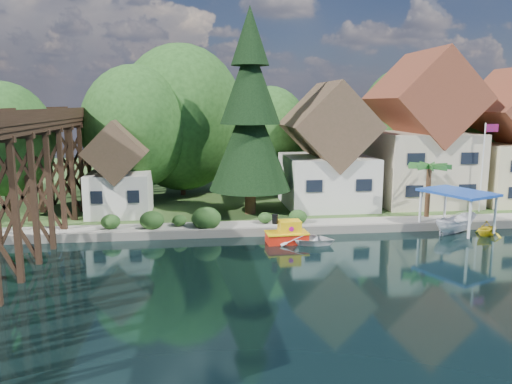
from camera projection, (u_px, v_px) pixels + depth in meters
ground at (280, 272)px, 28.95m from camera, size 140.00×140.00×0.00m
bank at (234, 180)px, 62.13m from camera, size 140.00×52.00×0.50m
seawall at (314, 230)px, 37.20m from camera, size 60.00×0.40×0.62m
promenade at (336, 222)px, 38.67m from camera, size 50.00×2.60×0.06m
trestle_bridge at (14, 173)px, 31.14m from camera, size 4.12×44.18×9.30m
house_left at (327, 154)px, 44.52m from camera, size 7.64×8.64×11.02m
house_center at (421, 139)px, 45.87m from camera, size 8.65×9.18×13.89m
shed at (119, 175)px, 41.12m from camera, size 5.09×5.40×7.85m
bg_trees at (254, 128)px, 48.56m from camera, size 49.90×13.30×10.57m
shrubs at (198, 217)px, 37.23m from camera, size 15.76×2.47×1.70m
conifer at (250, 117)px, 40.56m from camera, size 6.81×6.81×16.76m
palm_tree at (429, 168)px, 39.84m from camera, size 3.91×3.91×4.64m
flagpole at (485, 158)px, 41.86m from camera, size 1.19×0.11×7.55m
tugboat at (287, 234)px, 34.83m from camera, size 2.99×1.73×2.12m
boat_white_a at (306, 237)px, 34.78m from camera, size 4.98×4.46×0.85m
boat_canopy at (456, 215)px, 37.25m from camera, size 5.14×5.96×3.23m
boat_yellow at (487, 227)px, 36.72m from camera, size 3.12×2.99×1.27m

